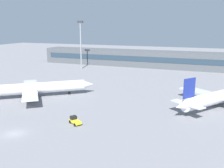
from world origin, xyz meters
name	(u,v)px	position (x,y,z in m)	size (l,w,h in m)	color
ground_plane	(94,91)	(0.00, 40.00, 0.00)	(400.00, 400.00, 0.00)	gray
terminal_building	(139,58)	(0.00, 99.88, 4.50)	(115.35, 12.13, 9.00)	#4C5156
airplane_near	(34,88)	(-14.31, 25.27, 2.98)	(32.65, 27.57, 9.76)	silver
airplane_mid	(224,96)	(42.48, 37.74, 3.01)	(26.30, 34.36, 9.88)	white
baggage_tug_yellow	(75,121)	(9.30, 9.77, 0.80)	(3.84, 3.21, 1.75)	yellow
floodlight_tower_west	(81,41)	(-26.47, 80.39, 14.54)	(3.20, 0.80, 25.06)	gray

